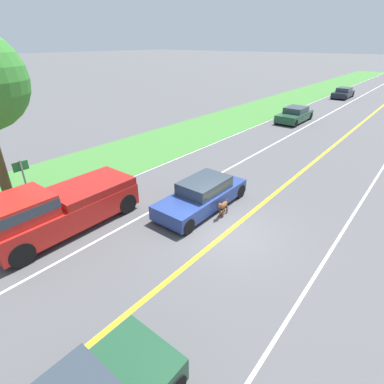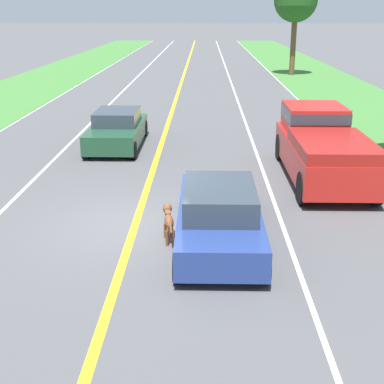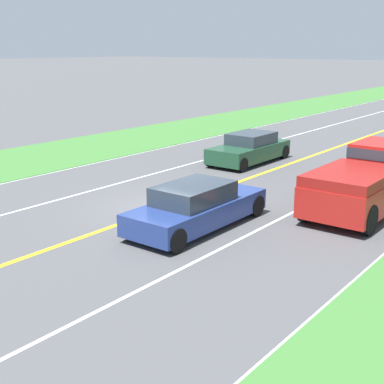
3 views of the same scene
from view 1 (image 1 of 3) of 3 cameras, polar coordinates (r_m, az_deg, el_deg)
ground_plane at (r=11.91m, az=6.89°, el=-7.53°), size 400.00×400.00×0.00m
centre_divider_line at (r=11.91m, az=6.89°, el=-7.51°), size 0.18×160.00×0.01m
lane_edge_line_right at (r=16.16m, az=-14.44°, el=1.52°), size 0.14×160.00×0.01m
lane_dash_same_dir at (r=13.76m, az=-5.45°, el=-2.35°), size 0.10×160.00×0.01m
lane_dash_oncoming at (r=10.90m, az=22.98°, el=-13.52°), size 0.10×160.00×0.01m
grass_verge_right at (r=18.50m, az=-20.16°, el=4.00°), size 6.00×160.00×0.03m
ego_car at (r=13.18m, az=1.99°, el=-0.58°), size 1.80×4.72×1.32m
dog at (r=12.69m, az=5.92°, el=-2.63°), size 0.32×1.07×0.76m
pickup_truck at (r=12.51m, az=-24.08°, el=-2.75°), size 2.12×5.65×1.96m
car_trailing_near at (r=29.88m, az=18.96°, el=13.73°), size 1.94×4.50×1.31m
car_trailing_mid at (r=45.64m, az=26.84°, el=16.47°), size 1.85×4.38×1.28m
street_sign at (r=14.69m, az=-29.32°, el=2.23°), size 0.11×0.64×2.23m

